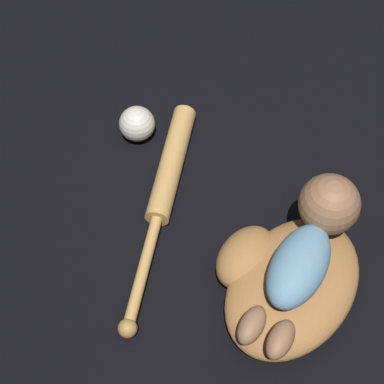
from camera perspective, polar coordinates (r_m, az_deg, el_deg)
ground_plane at (r=1.23m, az=11.09°, el=-9.01°), size 6.00×6.00×0.00m
baseball_glove at (r=1.19m, az=8.24°, el=-7.83°), size 0.32×0.27×0.08m
baby_figure at (r=1.13m, az=10.56°, el=-4.26°), size 0.35×0.15×0.11m
baseball_bat at (r=1.30m, az=-2.32°, el=0.74°), size 0.48×0.28×0.05m
baseball at (r=1.39m, az=-4.91°, el=6.06°), size 0.08×0.08×0.08m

